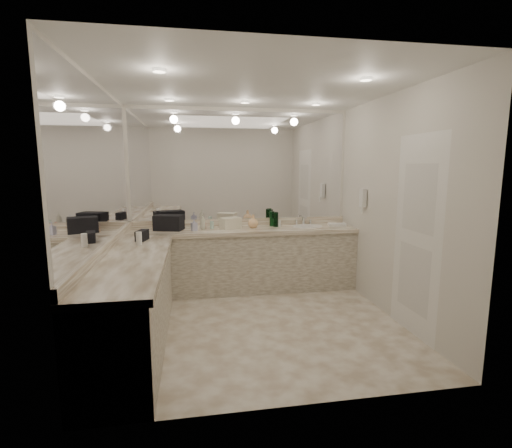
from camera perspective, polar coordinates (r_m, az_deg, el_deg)
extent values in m
plane|color=beige|center=(4.38, 0.25, -15.01)|extent=(3.20, 3.20, 0.00)
plane|color=white|center=(4.09, 0.28, 20.56)|extent=(3.20, 3.20, 0.00)
cube|color=silver|center=(5.51, -2.43, 3.95)|extent=(3.20, 0.02, 2.60)
cube|color=silver|center=(4.07, -22.50, 1.53)|extent=(0.02, 3.00, 2.60)
cube|color=silver|center=(4.58, 20.40, 2.40)|extent=(0.02, 3.00, 2.60)
cube|color=beige|center=(5.36, -1.96, -5.73)|extent=(3.20, 0.60, 0.84)
cube|color=white|center=(5.26, -1.97, -1.01)|extent=(3.20, 0.64, 0.06)
cube|color=beige|center=(3.93, -18.35, -11.71)|extent=(0.60, 2.40, 0.84)
cube|color=white|center=(3.80, -18.53, -5.34)|extent=(0.64, 2.42, 0.06)
cube|color=white|center=(5.53, -2.38, 0.32)|extent=(3.20, 0.04, 0.10)
cube|color=white|center=(4.12, -21.94, -3.29)|extent=(0.04, 3.00, 0.10)
cube|color=white|center=(5.47, -2.45, 8.90)|extent=(3.12, 0.01, 1.55)
cube|color=white|center=(4.04, -22.74, 8.23)|extent=(0.01, 2.92, 1.55)
cylinder|color=white|center=(5.47, 7.93, -0.44)|extent=(0.44, 0.44, 0.03)
cube|color=silver|center=(5.66, 7.30, 0.65)|extent=(0.24, 0.16, 0.14)
cube|color=white|center=(5.17, 16.13, 3.85)|extent=(0.06, 0.10, 0.24)
cube|color=white|center=(4.19, 23.46, -1.80)|extent=(0.02, 0.82, 2.10)
cube|color=black|center=(5.24, -13.26, 0.25)|extent=(0.43, 0.34, 0.21)
cube|color=black|center=(4.61, -17.12, -1.68)|extent=(0.15, 0.24, 0.12)
cube|color=beige|center=(5.25, -3.95, 0.18)|extent=(0.32, 0.27, 0.16)
cube|color=white|center=(5.59, 12.35, -0.10)|extent=(0.27, 0.21, 0.04)
cylinder|color=white|center=(4.35, -17.57, -2.10)|extent=(0.07, 0.07, 0.15)
imported|color=beige|center=(5.22, -8.18, 0.34)|extent=(0.10, 0.10, 0.21)
imported|color=#AFAFCE|center=(5.12, -9.51, -0.12)|extent=(0.10, 0.10, 0.16)
imported|color=#FFC88A|center=(5.29, -0.44, 0.44)|extent=(0.18, 0.18, 0.19)
cylinder|color=#0C491D|center=(5.38, 3.07, 0.70)|extent=(0.07, 0.07, 0.22)
cylinder|color=#0C491D|center=(5.44, 3.04, 0.77)|extent=(0.06, 0.06, 0.21)
cylinder|color=#0C491D|center=(5.46, 2.48, 0.85)|extent=(0.07, 0.07, 0.22)
cylinder|color=white|center=(5.41, 3.56, 0.10)|extent=(0.05, 0.05, 0.10)
cylinder|color=silver|center=(5.25, -6.80, -0.15)|extent=(0.06, 0.06, 0.11)
cylinder|color=#E57F66|center=(5.29, -7.90, -0.24)|extent=(0.04, 0.04, 0.08)
cylinder|color=#E0B28C|center=(5.25, -15.47, -0.58)|extent=(0.04, 0.04, 0.08)
cylinder|color=white|center=(5.31, -3.37, -0.07)|extent=(0.05, 0.05, 0.10)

